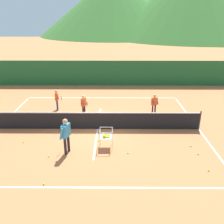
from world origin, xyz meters
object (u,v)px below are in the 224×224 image
object	(u,v)px
ball_cart	(106,136)
tennis_ball_4	(23,142)
student_1	(84,103)
tennis_ball_0	(209,170)
tennis_ball_5	(44,184)
tennis_ball_6	(49,156)
tennis_ball_7	(128,153)
student_0	(57,98)
tennis_ball_8	(191,146)
tennis_net	(97,120)
tennis_ball_2	(98,141)
tennis_ball_3	(198,154)
instructor	(66,133)
student_2	(154,103)

from	to	relation	value
ball_cart	tennis_ball_4	size ratio (longest dim) A/B	13.22
student_1	tennis_ball_0	bearing A→B (deg)	-45.10
tennis_ball_5	tennis_ball_6	world-z (taller)	same
tennis_ball_6	tennis_ball_7	distance (m)	3.47
student_0	tennis_ball_8	distance (m)	8.67
tennis_net	tennis_ball_2	xyz separation A→B (m)	(0.12, -1.37, -0.47)
tennis_ball_0	tennis_ball_7	bearing A→B (deg)	158.05
tennis_net	tennis_ball_8	world-z (taller)	tennis_net
tennis_ball_6	tennis_ball_8	world-z (taller)	same
tennis_ball_3	tennis_ball_4	distance (m)	8.15
student_1	tennis_ball_0	xyz separation A→B (m)	(5.56, -5.58, -0.76)
tennis_ball_5	tennis_ball_6	xyz separation A→B (m)	(-0.29, 1.84, 0.00)
tennis_ball_4	tennis_ball_8	bearing A→B (deg)	-2.31
instructor	tennis_ball_6	distance (m)	1.26
tennis_net	tennis_ball_2	bearing A→B (deg)	-85.07
tennis_ball_2	tennis_ball_7	bearing A→B (deg)	-38.85
tennis_net	student_0	size ratio (longest dim) A/B	8.16
tennis_ball_3	ball_cart	bearing A→B (deg)	171.45
student_1	tennis_ball_5	bearing A→B (deg)	-96.38
student_1	tennis_ball_0	size ratio (longest dim) A/B	19.50
tennis_ball_7	ball_cart	bearing A→B (deg)	150.89
tennis_ball_7	tennis_ball_0	bearing A→B (deg)	-21.95
student_2	tennis_net	bearing A→B (deg)	-148.59
student_0	instructor	bearing A→B (deg)	-73.44
ball_cart	tennis_ball_7	distance (m)	1.27
student_1	tennis_ball_8	distance (m)	6.60
ball_cart	tennis_ball_0	bearing A→B (deg)	-23.77
student_1	tennis_ball_8	size ratio (longest dim) A/B	19.50
ball_cart	tennis_ball_3	bearing A→B (deg)	-8.55
tennis_ball_2	tennis_ball_5	size ratio (longest dim) A/B	1.00
student_0	tennis_ball_6	world-z (taller)	student_0
student_2	ball_cart	world-z (taller)	student_2
tennis_ball_0	tennis_ball_5	world-z (taller)	same
tennis_ball_3	student_0	bearing A→B (deg)	143.84
tennis_ball_4	tennis_ball_6	distance (m)	1.98
student_2	tennis_ball_3	distance (m)	4.81
tennis_ball_2	tennis_net	bearing A→B (deg)	94.93
student_1	tennis_ball_2	size ratio (longest dim) A/B	19.50
tennis_ball_5	tennis_ball_7	size ratio (longest dim) A/B	1.00
student_0	tennis_ball_5	xyz separation A→B (m)	(1.11, -7.46, -0.77)
student_0	tennis_ball_3	distance (m)	9.15
tennis_ball_0	tennis_ball_4	world-z (taller)	same
student_2	tennis_ball_0	size ratio (longest dim) A/B	19.36
student_0	student_1	world-z (taller)	student_0
student_2	tennis_ball_2	size ratio (longest dim) A/B	19.36
tennis_net	tennis_ball_6	world-z (taller)	tennis_net
student_1	tennis_ball_4	xyz separation A→B (m)	(-2.55, -3.37, -0.76)
student_2	tennis_ball_6	distance (m)	7.19
instructor	tennis_ball_7	world-z (taller)	instructor
tennis_net	tennis_ball_2	world-z (taller)	tennis_net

